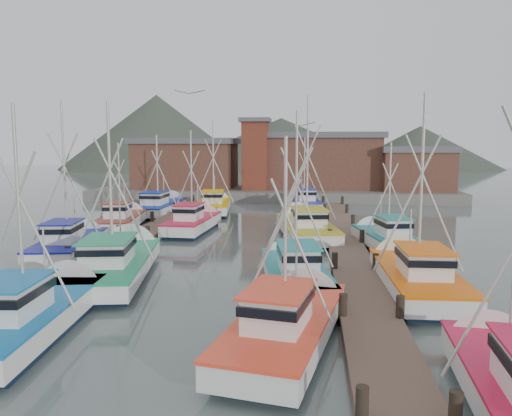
# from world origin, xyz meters

# --- Properties ---
(ground) EXTENTS (260.00, 260.00, 0.00)m
(ground) POSITION_xyz_m (0.00, 0.00, 0.00)
(ground) COLOR #485753
(ground) RESTS_ON ground
(dock_left) EXTENTS (2.30, 46.00, 1.50)m
(dock_left) POSITION_xyz_m (-7.00, 4.04, 0.21)
(dock_left) COLOR brown
(dock_left) RESTS_ON ground
(dock_right) EXTENTS (2.30, 46.00, 1.50)m
(dock_right) POSITION_xyz_m (7.00, 4.04, 0.21)
(dock_right) COLOR brown
(dock_right) RESTS_ON ground
(quay) EXTENTS (44.00, 16.00, 1.20)m
(quay) POSITION_xyz_m (0.00, 37.00, 0.60)
(quay) COLOR slate
(quay) RESTS_ON ground
(shed_left) EXTENTS (12.72, 8.48, 6.20)m
(shed_left) POSITION_xyz_m (-11.00, 35.00, 4.34)
(shed_left) COLOR brown
(shed_left) RESTS_ON quay
(shed_center) EXTENTS (14.84, 9.54, 6.90)m
(shed_center) POSITION_xyz_m (6.00, 37.00, 4.69)
(shed_center) COLOR brown
(shed_center) RESTS_ON quay
(shed_right) EXTENTS (8.48, 6.36, 5.20)m
(shed_right) POSITION_xyz_m (17.00, 34.00, 3.84)
(shed_right) COLOR brown
(shed_right) RESTS_ON quay
(lookout_tower) EXTENTS (3.60, 3.60, 8.50)m
(lookout_tower) POSITION_xyz_m (-2.00, 33.00, 5.55)
(lookout_tower) COLOR maroon
(lookout_tower) RESTS_ON quay
(distant_hills) EXTENTS (175.00, 140.00, 42.00)m
(distant_hills) POSITION_xyz_m (-12.76, 122.59, 0.00)
(distant_hills) COLOR #3C453A
(distant_hills) RESTS_ON ground
(boat_0) EXTENTS (3.55, 9.12, 8.60)m
(boat_0) POSITION_xyz_m (-4.78, -10.74, 0.68)
(boat_0) COLOR black
(boat_0) RESTS_ON ground
(boat_1) EXTENTS (4.23, 9.04, 7.50)m
(boat_1) POSITION_xyz_m (4.15, -10.74, 0.68)
(boat_1) COLOR black
(boat_1) RESTS_ON ground
(boat_4) EXTENTS (4.98, 10.77, 9.52)m
(boat_4) POSITION_xyz_m (-4.83, -3.21, 0.68)
(boat_4) COLOR black
(boat_4) RESTS_ON ground
(boat_5) EXTENTS (3.79, 8.58, 8.65)m
(boat_5) POSITION_xyz_m (4.04, -4.07, 0.68)
(boat_5) COLOR black
(boat_5) RESTS_ON ground
(boat_6) EXTENTS (4.00, 8.80, 9.67)m
(boat_6) POSITION_xyz_m (-9.35, 1.04, 0.69)
(boat_6) COLOR black
(boat_6) RESTS_ON ground
(boat_7) EXTENTS (3.87, 9.33, 9.51)m
(boat_7) POSITION_xyz_m (9.46, -3.97, 0.68)
(boat_7) COLOR black
(boat_7) RESTS_ON ground
(boat_8) EXTENTS (3.32, 8.54, 8.27)m
(boat_8) POSITION_xyz_m (-4.05, 10.16, 0.68)
(boat_8) COLOR black
(boat_8) RESTS_ON ground
(boat_9) EXTENTS (4.90, 10.81, 10.93)m
(boat_9) POSITION_xyz_m (4.34, 8.88, 0.69)
(boat_9) COLOR black
(boat_9) RESTS_ON ground
(boat_10) EXTENTS (3.92, 8.89, 7.41)m
(boat_10) POSITION_xyz_m (-9.98, 10.74, 0.68)
(boat_10) COLOR black
(boat_10) RESTS_ON ground
(boat_11) EXTENTS (3.99, 8.36, 7.33)m
(boat_11) POSITION_xyz_m (9.40, 4.93, 0.68)
(boat_11) COLOR black
(boat_11) RESTS_ON ground
(boat_12) EXTENTS (4.12, 9.75, 9.69)m
(boat_12) POSITION_xyz_m (-4.71, 21.12, 0.68)
(boat_12) COLOR black
(boat_12) RESTS_ON ground
(boat_13) EXTENTS (4.15, 8.87, 7.98)m
(boat_13) POSITION_xyz_m (3.91, 24.14, 0.68)
(boat_13) COLOR black
(boat_13) RESTS_ON ground
(boat_14) EXTENTS (3.55, 9.69, 8.35)m
(boat_14) POSITION_xyz_m (-9.59, 19.42, 0.68)
(boat_14) COLOR black
(boat_14) RESTS_ON ground
(gull_near) EXTENTS (1.55, 0.63, 0.24)m
(gull_near) POSITION_xyz_m (-1.39, -1.44, 9.16)
(gull_near) COLOR gray
(gull_near) RESTS_ON ground
(gull_far) EXTENTS (1.55, 0.64, 0.24)m
(gull_far) POSITION_xyz_m (4.17, 0.48, 7.61)
(gull_far) COLOR gray
(gull_far) RESTS_ON ground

